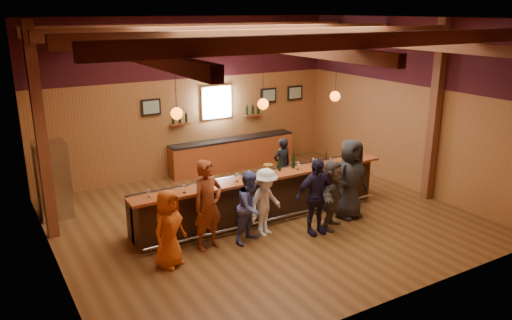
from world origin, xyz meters
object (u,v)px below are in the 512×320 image
at_px(back_bar_cabinet, 233,154).
at_px(customer_orange, 169,229).
at_px(customer_navy, 316,197).
at_px(bottle_a, 280,165).
at_px(bar_counter, 260,196).
at_px(stainless_fridge, 53,180).
at_px(customer_brown, 332,194).
at_px(bartender, 282,165).
at_px(customer_denim, 251,207).
at_px(customer_white, 265,202).
at_px(ice_bucket, 268,170).
at_px(customer_redvest, 208,205).
at_px(customer_dark, 350,179).

relative_size(back_bar_cabinet, customer_orange, 2.64).
bearing_deg(customer_navy, bottle_a, 99.97).
relative_size(bar_counter, customer_navy, 3.73).
relative_size(stainless_fridge, bottle_a, 5.45).
xyz_separation_m(back_bar_cabinet, customer_brown, (-0.13, -4.90, 0.31)).
xyz_separation_m(bartender, bottle_a, (-0.95, -1.32, 0.50)).
xyz_separation_m(customer_denim, customer_brown, (1.87, -0.31, 0.02)).
xyz_separation_m(customer_orange, customer_navy, (3.23, -0.25, 0.09)).
xyz_separation_m(customer_white, ice_bucket, (0.43, 0.59, 0.49)).
bearing_deg(customer_orange, customer_denim, -23.44).
bearing_deg(bartender, customer_white, 46.44).
bearing_deg(ice_bucket, customer_redvest, -162.86).
bearing_deg(back_bar_cabinet, stainless_fridge, -168.07).
relative_size(back_bar_cabinet, customer_redvest, 2.14).
xyz_separation_m(customer_redvest, bottle_a, (2.15, 0.68, 0.31)).
height_order(back_bar_cabinet, bartender, bartender).
bearing_deg(bottle_a, customer_brown, -61.58).
bearing_deg(back_bar_cabinet, customer_dark, -82.69).
bearing_deg(back_bar_cabinet, ice_bucket, -106.57).
xyz_separation_m(customer_white, bartender, (1.78, 2.05, -0.01)).
height_order(back_bar_cabinet, customer_white, customer_white).
xyz_separation_m(customer_brown, bartender, (0.32, 2.48, -0.05)).
bearing_deg(stainless_fridge, customer_navy, -39.38).
height_order(back_bar_cabinet, customer_dark, customer_dark).
xyz_separation_m(bar_counter, customer_dark, (1.78, -1.07, 0.42)).
relative_size(customer_orange, bartender, 1.03).
distance_m(customer_white, ice_bucket, 0.88).
height_order(customer_white, ice_bucket, customer_white).
bearing_deg(customer_navy, stainless_fridge, 144.43).
distance_m(back_bar_cabinet, customer_denim, 5.01).
distance_m(customer_redvest, customer_white, 1.34).
bearing_deg(customer_brown, ice_bucket, 101.31).
bearing_deg(customer_dark, customer_brown, -165.39).
bearing_deg(customer_redvest, stainless_fridge, 113.70).
height_order(customer_dark, ice_bucket, customer_dark).
bearing_deg(customer_white, bartender, 26.76).
distance_m(customer_denim, bartender, 3.08).
bearing_deg(bar_counter, bottle_a, -21.71).
distance_m(back_bar_cabinet, stainless_fridge, 5.43).
xyz_separation_m(customer_redvest, customer_brown, (2.78, -0.47, -0.15)).
bearing_deg(customer_brown, bartender, 48.65).
bearing_deg(customer_brown, bottle_a, 84.49).
bearing_deg(customer_denim, customer_orange, 163.60).
height_order(back_bar_cabinet, customer_brown, customer_brown).
distance_m(customer_denim, customer_white, 0.43).
relative_size(customer_dark, ice_bucket, 7.56).
distance_m(customer_dark, bottle_a, 1.65).
bearing_deg(back_bar_cabinet, customer_denim, -113.64).
bearing_deg(bar_counter, customer_white, -114.16).
height_order(back_bar_cabinet, stainless_fridge, stainless_fridge).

